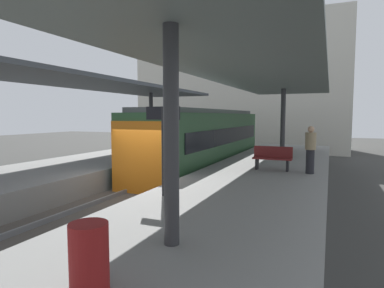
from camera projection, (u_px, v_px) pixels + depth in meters
ground_plane at (136, 204)px, 11.16m from camera, size 80.00×80.00×0.00m
platform_left at (51, 181)px, 12.59m from camera, size 4.40×28.00×1.00m
platform_right at (246, 201)px, 9.65m from camera, size 4.40×28.00×1.00m
track_ballast at (136, 201)px, 11.15m from camera, size 3.20×28.00×0.20m
rail_near_side at (118, 194)px, 11.42m from camera, size 0.08×28.00×0.14m
rail_far_side at (154, 198)px, 10.86m from camera, size 0.08×28.00×0.14m
commuter_train at (204, 140)px, 17.04m from camera, size 2.78×12.13×3.10m
canopy_left at (74, 82)px, 13.54m from camera, size 4.18×21.00×3.50m
canopy_right at (258, 73)px, 10.60m from camera, size 4.18×21.00×3.49m
platform_bench at (272, 157)px, 12.04m from camera, size 1.40×0.41×0.86m
platform_sign at (163, 131)px, 8.03m from camera, size 0.90×0.08×2.21m
litter_bin at (89, 258)px, 3.67m from camera, size 0.44×0.44×0.80m
passenger_mid_platform at (310, 149)px, 11.24m from camera, size 0.36×0.36×1.64m
station_building_backdrop at (241, 88)px, 29.65m from camera, size 18.00×6.00×11.00m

